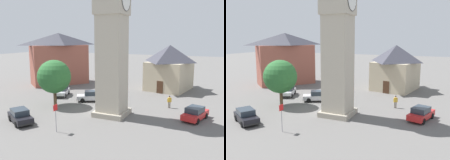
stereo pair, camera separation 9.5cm
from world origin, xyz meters
The scene contains 11 objects.
ground_plane centered at (0.00, 0.00, 0.00)m, with size 200.00×200.00×0.00m, color #605E5B.
clock_tower centered at (0.00, 0.00, 12.52)m, with size 4.51×4.51×21.42m.
car_blue_kerb centered at (4.64, 5.47, 0.76)m, with size 3.52×4.42×1.53m.
car_silver_kerb centered at (2.31, -9.35, 0.76)m, with size 4.44×2.81×1.53m.
car_red_corner centered at (5.51, 11.31, 0.76)m, with size 4.46×3.15×1.53m.
car_white_side centered at (-6.59, 8.14, 0.76)m, with size 3.48×4.43×1.53m.
pedestrian centered at (5.80, -5.76, 1.01)m, with size 0.35×0.51×1.69m.
tree centered at (0.55, 8.86, 4.03)m, with size 4.55×4.55×6.32m.
building_shop_left centered at (13.93, 17.90, 5.15)m, with size 12.15×11.17×10.11m.
building_terrace_right centered at (17.38, -3.35, 4.07)m, with size 9.19×8.24×7.96m.
road_sign centered at (-7.13, 2.87, 1.90)m, with size 0.60×0.07×2.80m.
Camera 2 is at (-25.55, -11.65, 9.33)m, focal length 38.66 mm.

